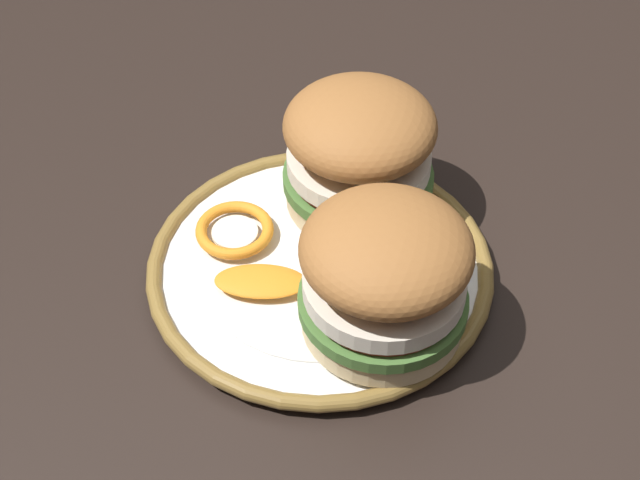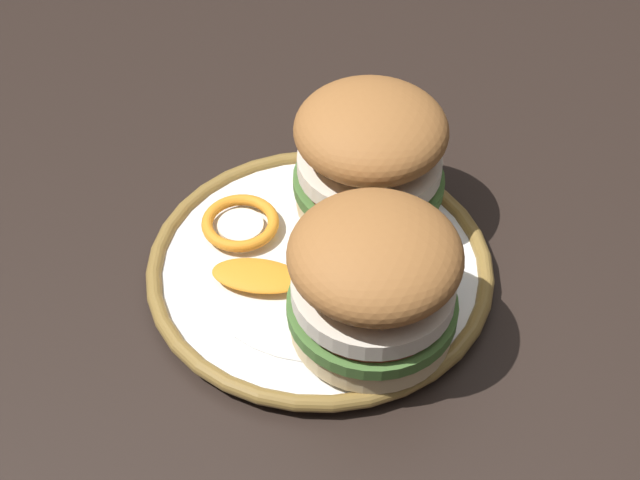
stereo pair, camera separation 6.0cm
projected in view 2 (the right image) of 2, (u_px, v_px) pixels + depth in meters
dining_table at (299, 317)px, 0.81m from camera, size 1.45×1.00×0.73m
dinner_plate at (320, 268)px, 0.72m from camera, size 0.26×0.26×0.02m
sandwich_half_left at (370, 154)px, 0.72m from camera, size 0.13×0.13×0.10m
sandwich_half_right at (374, 279)px, 0.63m from camera, size 0.14×0.14×0.10m
orange_peel_curled at (241, 220)px, 0.74m from camera, size 0.07×0.07×0.01m
orange_peel_strip_long at (257, 276)px, 0.70m from camera, size 0.07×0.04×0.01m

